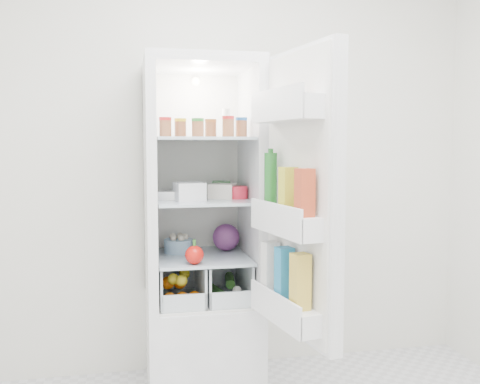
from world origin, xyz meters
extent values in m
cube|color=silver|center=(0.00, 1.50, 1.30)|extent=(3.00, 0.02, 2.60)
cube|color=silver|center=(-0.20, 1.21, 0.25)|extent=(0.60, 0.60, 0.50)
cube|color=silver|center=(-0.20, 1.21, 1.77)|extent=(0.60, 0.60, 0.05)
cube|color=silver|center=(-0.20, 1.49, 1.12)|extent=(0.60, 0.05, 1.25)
cube|color=silver|center=(-0.47, 1.21, 1.12)|extent=(0.05, 0.60, 1.25)
cube|color=silver|center=(0.07, 1.21, 1.12)|extent=(0.05, 0.60, 1.25)
cube|color=white|center=(-0.20, 1.46, 1.12)|extent=(0.50, 0.01, 1.25)
sphere|color=white|center=(-0.20, 1.42, 1.71)|extent=(0.05, 0.05, 0.05)
cube|color=silver|center=(-0.20, 1.19, 0.74)|extent=(0.49, 0.53, 0.01)
cube|color=silver|center=(-0.20, 1.19, 1.05)|extent=(0.49, 0.53, 0.02)
cube|color=silver|center=(-0.20, 1.19, 1.38)|extent=(0.49, 0.53, 0.02)
cylinder|color=#B21919|center=(-0.40, 1.05, 1.43)|extent=(0.06, 0.06, 0.08)
cylinder|color=gold|center=(-0.32, 1.10, 1.43)|extent=(0.06, 0.06, 0.08)
cylinder|color=#267226|center=(-0.24, 1.02, 1.43)|extent=(0.06, 0.06, 0.08)
cylinder|color=brown|center=(-0.16, 1.12, 1.43)|extent=(0.06, 0.06, 0.08)
cylinder|color=#B21919|center=(-0.08, 1.05, 1.43)|extent=(0.06, 0.06, 0.08)
cylinder|color=#194C8C|center=(0.00, 1.10, 1.43)|extent=(0.06, 0.06, 0.08)
cylinder|color=white|center=(-0.06, 1.23, 1.47)|extent=(0.06, 0.06, 0.16)
cube|color=white|center=(-0.27, 1.12, 1.10)|extent=(0.17, 0.17, 0.09)
cube|color=beige|center=(-0.08, 1.21, 1.10)|extent=(0.18, 0.18, 0.08)
cylinder|color=red|center=(-0.01, 1.16, 1.09)|extent=(0.13, 0.13, 0.07)
cube|color=silver|center=(-0.36, 1.21, 1.08)|extent=(0.19, 0.16, 0.04)
cube|color=#397D3E|center=(-0.06, 1.37, 1.10)|extent=(0.13, 0.16, 0.08)
sphere|color=#521C4C|center=(-0.05, 1.29, 0.82)|extent=(0.15, 0.15, 0.15)
sphere|color=red|center=(-0.27, 0.98, 0.79)|extent=(0.09, 0.09, 0.09)
cylinder|color=#96BEE1|center=(-0.32, 1.30, 0.78)|extent=(0.17, 0.17, 0.07)
sphere|color=orange|center=(-0.39, 1.06, 0.55)|extent=(0.07, 0.07, 0.07)
sphere|color=orange|center=(-0.32, 1.06, 0.55)|extent=(0.07, 0.07, 0.07)
sphere|color=orange|center=(-0.26, 1.06, 0.55)|extent=(0.07, 0.07, 0.07)
sphere|color=orange|center=(-0.39, 1.19, 0.61)|extent=(0.07, 0.07, 0.07)
sphere|color=orange|center=(-0.32, 1.19, 0.61)|extent=(0.07, 0.07, 0.07)
sphere|color=yellow|center=(-0.36, 1.12, 0.64)|extent=(0.06, 0.06, 0.06)
sphere|color=yellow|center=(-0.29, 1.24, 0.64)|extent=(0.06, 0.06, 0.06)
sphere|color=yellow|center=(-0.32, 1.08, 0.64)|extent=(0.06, 0.06, 0.06)
cylinder|color=#22531B|center=(-0.12, 1.19, 0.54)|extent=(0.09, 0.21, 0.05)
cylinder|color=#22531B|center=(-0.04, 1.24, 0.59)|extent=(0.08, 0.21, 0.05)
sphere|color=white|center=(-0.08, 1.06, 0.54)|extent=(0.05, 0.05, 0.05)
sphere|color=white|center=(-0.03, 1.08, 0.57)|extent=(0.05, 0.05, 0.05)
cube|color=silver|center=(0.18, 0.62, 1.12)|extent=(0.16, 0.60, 1.30)
cube|color=white|center=(0.15, 0.61, 1.12)|extent=(0.11, 0.55, 1.26)
cube|color=white|center=(0.10, 0.61, 1.50)|extent=(0.20, 0.51, 0.10)
cube|color=white|center=(0.10, 0.61, 1.00)|extent=(0.20, 0.51, 0.10)
cube|color=white|center=(0.10, 0.61, 0.60)|extent=(0.20, 0.51, 0.10)
sphere|color=brown|center=(0.11, 0.49, 1.56)|extent=(0.05, 0.05, 0.05)
sphere|color=brown|center=(0.10, 0.56, 1.56)|extent=(0.05, 0.05, 0.05)
sphere|color=brown|center=(0.09, 0.64, 1.56)|extent=(0.05, 0.05, 0.05)
cylinder|color=#1B5F21|center=(0.07, 0.75, 1.18)|extent=(0.06, 0.06, 0.26)
cube|color=yellow|center=(0.10, 0.57, 1.15)|extent=(0.08, 0.08, 0.20)
cube|color=#C24122|center=(0.12, 0.43, 1.15)|extent=(0.08, 0.08, 0.20)
cube|color=white|center=(0.07, 0.75, 0.77)|extent=(0.08, 0.08, 0.24)
cube|color=#268AC1|center=(0.09, 0.60, 0.77)|extent=(0.08, 0.08, 0.24)
cube|color=yellow|center=(0.12, 0.46, 0.77)|extent=(0.08, 0.08, 0.24)
camera|label=1|loc=(-0.58, -1.66, 1.34)|focal=40.00mm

